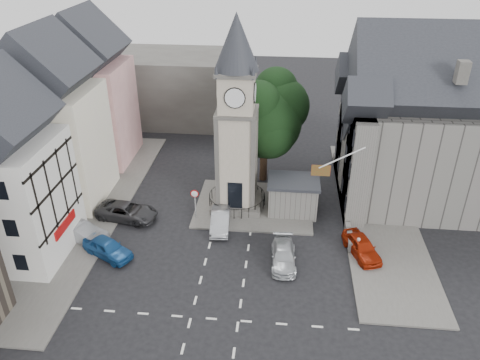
# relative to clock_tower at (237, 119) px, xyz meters

# --- Properties ---
(ground) EXTENTS (120.00, 120.00, 0.00)m
(ground) POSITION_rel_clock_tower_xyz_m (0.00, -7.99, -8.12)
(ground) COLOR black
(ground) RESTS_ON ground
(pavement_west) EXTENTS (6.00, 30.00, 0.14)m
(pavement_west) POSITION_rel_clock_tower_xyz_m (-12.50, -1.99, -8.05)
(pavement_west) COLOR #595651
(pavement_west) RESTS_ON ground
(pavement_east) EXTENTS (6.00, 26.00, 0.14)m
(pavement_east) POSITION_rel_clock_tower_xyz_m (12.00, 0.01, -8.05)
(pavement_east) COLOR #595651
(pavement_east) RESTS_ON ground
(central_island) EXTENTS (10.00, 8.00, 0.16)m
(central_island) POSITION_rel_clock_tower_xyz_m (1.50, 0.01, -8.04)
(central_island) COLOR #595651
(central_island) RESTS_ON ground
(road_markings) EXTENTS (20.00, 8.00, 0.01)m
(road_markings) POSITION_rel_clock_tower_xyz_m (0.00, -13.49, -8.12)
(road_markings) COLOR silver
(road_markings) RESTS_ON ground
(clock_tower) EXTENTS (4.86, 4.86, 16.25)m
(clock_tower) POSITION_rel_clock_tower_xyz_m (0.00, 0.00, 0.00)
(clock_tower) COLOR #4C4944
(clock_tower) RESTS_ON ground
(stone_shelter) EXTENTS (4.30, 3.30, 3.08)m
(stone_shelter) POSITION_rel_clock_tower_xyz_m (4.80, -0.49, -6.57)
(stone_shelter) COLOR slate
(stone_shelter) RESTS_ON ground
(town_tree) EXTENTS (7.20, 7.20, 10.80)m
(town_tree) POSITION_rel_clock_tower_xyz_m (2.00, 5.01, -1.15)
(town_tree) COLOR black
(town_tree) RESTS_ON ground
(warning_sign_post) EXTENTS (0.70, 0.19, 2.85)m
(warning_sign_post) POSITION_rel_clock_tower_xyz_m (-3.20, -2.56, -6.09)
(warning_sign_post) COLOR black
(warning_sign_post) RESTS_ON ground
(terrace_pink) EXTENTS (8.10, 7.60, 12.80)m
(terrace_pink) POSITION_rel_clock_tower_xyz_m (-15.50, 8.01, -1.54)
(terrace_pink) COLOR #CA8B8B
(terrace_pink) RESTS_ON ground
(terrace_cream) EXTENTS (8.10, 7.60, 12.80)m
(terrace_cream) POSITION_rel_clock_tower_xyz_m (-15.50, 0.01, -1.54)
(terrace_cream) COLOR #F4EECC
(terrace_cream) RESTS_ON ground
(terrace_tudor) EXTENTS (8.10, 7.60, 12.00)m
(terrace_tudor) POSITION_rel_clock_tower_xyz_m (-15.50, -7.99, -1.93)
(terrace_tudor) COLOR silver
(terrace_tudor) RESTS_ON ground
(backdrop_west) EXTENTS (20.00, 10.00, 8.00)m
(backdrop_west) POSITION_rel_clock_tower_xyz_m (-12.00, 20.01, -4.12)
(backdrop_west) COLOR #4C4944
(backdrop_west) RESTS_ON ground
(east_building) EXTENTS (14.40, 11.40, 12.60)m
(east_building) POSITION_rel_clock_tower_xyz_m (15.59, 3.01, -1.86)
(east_building) COLOR slate
(east_building) RESTS_ON ground
(east_boundary_wall) EXTENTS (0.40, 16.00, 0.90)m
(east_boundary_wall) POSITION_rel_clock_tower_xyz_m (9.20, 2.01, -7.67)
(east_boundary_wall) COLOR slate
(east_boundary_wall) RESTS_ON ground
(flagpole) EXTENTS (3.68, 0.10, 2.74)m
(flagpole) POSITION_rel_clock_tower_xyz_m (8.00, -3.99, -1.12)
(flagpole) COLOR white
(flagpole) RESTS_ON ground
(car_west_blue) EXTENTS (4.46, 3.44, 1.42)m
(car_west_blue) POSITION_rel_clock_tower_xyz_m (-8.80, -7.97, -7.41)
(car_west_blue) COLOR navy
(car_west_blue) RESTS_ON ground
(car_west_silver) EXTENTS (4.60, 2.66, 1.43)m
(car_west_silver) POSITION_rel_clock_tower_xyz_m (-11.50, -6.28, -7.40)
(car_west_silver) COLOR gray
(car_west_silver) RESTS_ON ground
(car_west_grey) EXTENTS (5.43, 3.15, 1.42)m
(car_west_grey) POSITION_rel_clock_tower_xyz_m (-8.92, -3.01, -7.41)
(car_west_grey) COLOR #2F2F32
(car_west_grey) RESTS_ON ground
(car_island_silver) EXTENTS (1.77, 4.26, 1.37)m
(car_island_silver) POSITION_rel_clock_tower_xyz_m (-1.00, -3.49, -7.43)
(car_island_silver) COLOR #9FA2A8
(car_island_silver) RESTS_ON ground
(car_island_east) EXTENTS (1.93, 4.37, 1.25)m
(car_island_east) POSITION_rel_clock_tower_xyz_m (4.18, -7.49, -7.50)
(car_island_east) COLOR #B4B8BD
(car_island_east) RESTS_ON ground
(car_east_red) EXTENTS (2.96, 4.47, 1.42)m
(car_east_red) POSITION_rel_clock_tower_xyz_m (9.94, -5.94, -7.41)
(car_east_red) COLOR #9C1F08
(car_east_red) RESTS_ON ground
(pedestrian) EXTENTS (0.57, 0.38, 1.53)m
(pedestrian) POSITION_rel_clock_tower_xyz_m (9.62, -5.99, -7.35)
(pedestrian) COLOR beige
(pedestrian) RESTS_ON ground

